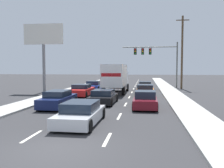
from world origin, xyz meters
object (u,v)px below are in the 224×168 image
object	(u,v)px
car_red	(82,90)
car_navy	(58,99)
car_tan	(145,86)
traffic_signal_mast	(152,54)
box_truck	(116,77)
roadside_billboard	(44,42)
car_silver	(81,113)
car_black	(103,97)
car_maroon	(145,100)
car_orange	(145,91)
car_blue	(94,86)
utility_pole_mid	(182,52)

from	to	relation	value
car_red	car_navy	world-z (taller)	car_navy
car_tan	traffic_signal_mast	world-z (taller)	traffic_signal_mast
box_truck	car_navy	bearing A→B (deg)	-106.62
car_red	roadside_billboard	size ratio (longest dim) A/B	0.55
box_truck	traffic_signal_mast	bearing A→B (deg)	63.50
box_truck	roadside_billboard	xyz separation A→B (m)	(-8.97, 0.23, 4.18)
car_silver	traffic_signal_mast	bearing A→B (deg)	79.88
car_tan	roadside_billboard	world-z (taller)	roadside_billboard
box_truck	car_black	world-z (taller)	box_truck
box_truck	car_maroon	xyz separation A→B (m)	(3.43, -10.13, -1.38)
car_black	car_orange	bearing A→B (deg)	58.99
car_maroon	roadside_billboard	bearing A→B (deg)	140.12
car_maroon	roadside_billboard	xyz separation A→B (m)	(-12.40, 10.36, 5.56)
car_blue	car_orange	world-z (taller)	same
car_tan	utility_pole_mid	size ratio (longest dim) A/B	0.42
car_red	car_orange	size ratio (longest dim) A/B	1.02
roadside_billboard	utility_pole_mid	bearing A→B (deg)	21.64
car_silver	car_maroon	distance (m)	6.80
car_blue	car_maroon	xyz separation A→B (m)	(6.81, -13.80, 0.02)
car_blue	traffic_signal_mast	xyz separation A→B (m)	(7.76, 5.11, 4.50)
car_orange	utility_pole_mid	size ratio (longest dim) A/B	0.44
car_red	car_black	bearing A→B (deg)	-58.67
box_truck	car_silver	xyz separation A→B (m)	(-0.04, -15.98, -1.39)
car_blue	car_silver	xyz separation A→B (m)	(3.34, -19.65, 0.01)
car_red	box_truck	world-z (taller)	box_truck
car_silver	car_maroon	bearing A→B (deg)	59.30
car_maroon	car_blue	bearing A→B (deg)	116.28
car_black	car_red	bearing A→B (deg)	121.33
box_truck	traffic_signal_mast	size ratio (longest dim) A/B	0.93
car_black	car_orange	xyz separation A→B (m)	(3.50, 5.82, 0.01)
car_tan	car_navy	bearing A→B (deg)	-113.60
car_blue	roadside_billboard	xyz separation A→B (m)	(-5.59, -3.44, 5.58)
car_red	car_navy	distance (m)	7.73
car_navy	car_black	size ratio (longest dim) A/B	1.10
car_blue	traffic_signal_mast	distance (m)	10.32
car_red	car_navy	xyz separation A→B (m)	(0.15, -7.72, 0.03)
car_blue	car_navy	xyz separation A→B (m)	(0.17, -14.43, 0.04)
car_blue	car_orange	bearing A→B (deg)	-42.72
car_maroon	roadside_billboard	distance (m)	17.09
car_navy	car_red	bearing A→B (deg)	91.08
car_black	roadside_billboard	distance (m)	13.63
car_blue	car_red	world-z (taller)	same
car_blue	car_black	world-z (taller)	car_blue
traffic_signal_mast	car_navy	bearing A→B (deg)	-111.23
car_maroon	utility_pole_mid	bearing A→B (deg)	73.47
traffic_signal_mast	roadside_billboard	distance (m)	15.89
roadside_billboard	car_silver	bearing A→B (deg)	-61.15
car_blue	car_silver	world-z (taller)	car_blue
car_blue	traffic_signal_mast	size ratio (longest dim) A/B	0.53
car_blue	utility_pole_mid	bearing A→B (deg)	16.42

